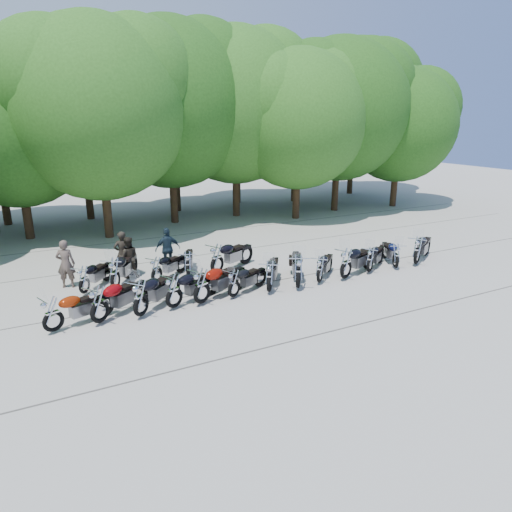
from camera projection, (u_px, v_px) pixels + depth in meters
name	position (u px, v px, depth m)	size (l,w,h in m)	color
ground	(276.00, 298.00, 15.74)	(90.00, 90.00, 0.00)	#9F998F
tree_2	(15.00, 132.00, 21.95)	(7.31, 7.31, 8.97)	#3A2614
tree_3	(98.00, 110.00, 21.91)	(8.70, 8.70, 10.67)	#3A2614
tree_4	(169.00, 105.00, 25.19)	(9.13, 9.13, 11.20)	#3A2614
tree_5	(235.00, 107.00, 27.09)	(9.04, 9.04, 11.10)	#3A2614
tree_6	(298.00, 120.00, 26.56)	(8.00, 8.00, 9.82)	#3A2614
tree_7	(339.00, 111.00, 28.81)	(8.79, 8.79, 10.79)	#3A2614
tree_8	(399.00, 125.00, 30.61)	(7.53, 7.53, 9.25)	#3A2614
tree_11	(81.00, 126.00, 26.48)	(7.56, 7.56, 9.28)	#3A2614
tree_12	(173.00, 122.00, 28.88)	(7.88, 7.88, 9.67)	#3A2614
tree_13	(237.00, 117.00, 31.79)	(8.31, 8.31, 10.20)	#3A2614
tree_14	(296.00, 120.00, 32.42)	(8.02, 8.02, 9.84)	#3A2614
tree_15	(355.00, 103.00, 35.45)	(9.67, 9.67, 11.86)	#3A2614
motorcycle_0	(52.00, 313.00, 12.96)	(0.67, 2.21, 1.25)	maroon
motorcycle_1	(99.00, 303.00, 13.50)	(0.74, 2.44, 1.38)	maroon
motorcycle_2	(140.00, 297.00, 13.96)	(0.75, 2.46, 1.39)	black
motorcycle_3	(174.00, 290.00, 14.58)	(0.72, 2.37, 1.34)	black
motorcycle_4	(202.00, 285.00, 14.90)	(0.77, 2.52, 1.42)	#790E04
motorcycle_5	(234.00, 282.00, 15.51)	(0.63, 2.06, 1.17)	black
motorcycle_6	(269.00, 276.00, 15.95)	(0.71, 2.34, 1.32)	black
motorcycle_7	(298.00, 270.00, 16.29)	(0.78, 2.57, 1.45)	black
motorcycle_8	(320.00, 269.00, 16.89)	(0.64, 2.12, 1.20)	black
motorcycle_9	(346.00, 262.00, 17.25)	(0.76, 2.49, 1.41)	black
motorcycle_10	(370.00, 259.00, 18.03)	(0.65, 2.14, 1.21)	black
motorcycle_11	(396.00, 255.00, 18.56)	(0.65, 2.13, 1.20)	#0D113C
motorcycle_12	(418.00, 250.00, 18.96)	(0.75, 2.47, 1.40)	black
motorcycle_13	(84.00, 279.00, 15.83)	(0.64, 2.09, 1.18)	black
motorcycle_14	(115.00, 273.00, 16.14)	(0.75, 2.46, 1.39)	black
motorcycle_15	(156.00, 269.00, 16.94)	(0.62, 2.03, 1.15)	black
motorcycle_16	(188.00, 264.00, 17.41)	(0.65, 2.15, 1.22)	black
motorcycle_17	(217.00, 258.00, 17.84)	(0.76, 2.49, 1.41)	black
rider_0	(66.00, 264.00, 16.47)	(0.65, 0.43, 1.79)	brown
rider_1	(128.00, 257.00, 17.52)	(0.79, 0.62, 1.62)	black
rider_2	(168.00, 249.00, 18.44)	(1.02, 0.42, 1.74)	#1A2B37
rider_3	(122.00, 253.00, 17.75)	(0.65, 0.43, 1.78)	black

